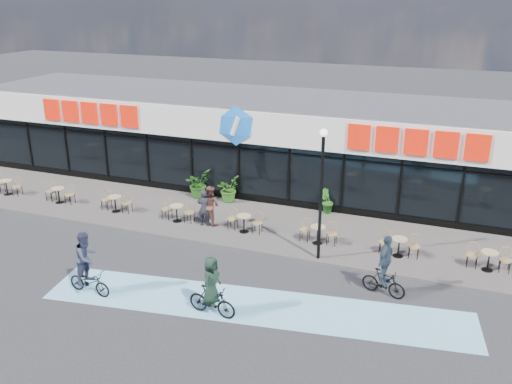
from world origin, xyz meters
TOP-DOWN VIEW (x-y plane):
  - ground at (0.00, 0.00)m, footprint 120.00×120.00m
  - sidewalk at (0.00, 4.50)m, footprint 44.00×5.00m
  - bike_lane at (4.00, -1.50)m, footprint 14.17×4.13m
  - building at (-0.00, 9.93)m, footprint 30.60×6.57m
  - lamp_post at (5.15, 2.30)m, footprint 0.28×0.28m
  - bistro_set_0 at (-11.02, 3.62)m, footprint 1.54×0.62m
  - bistro_set_1 at (-7.86, 3.62)m, footprint 1.54×0.62m
  - bistro_set_2 at (-4.69, 3.62)m, footprint 1.54×0.62m
  - bistro_set_3 at (-1.53, 3.62)m, footprint 1.54×0.62m
  - bistro_set_4 at (1.64, 3.62)m, footprint 1.54×0.62m
  - bistro_set_5 at (4.80, 3.62)m, footprint 1.54×0.62m
  - bistro_set_6 at (7.97, 3.62)m, footprint 1.54×0.62m
  - bistro_set_7 at (11.13, 3.62)m, footprint 1.54×0.62m
  - potted_plant_left at (-0.38, 6.56)m, footprint 1.04×1.18m
  - potted_plant_mid at (-1.99, 6.56)m, footprint 1.12×1.27m
  - potted_plant_right at (4.37, 6.75)m, footprint 0.75×0.67m
  - patron_left at (-0.20, 3.54)m, footprint 0.66×0.49m
  - patron_right at (-0.02, 3.80)m, footprint 1.02×0.90m
  - cyclist_a at (2.94, -2.45)m, footprint 1.70×0.81m
  - cyclist_b at (7.81, 0.66)m, footprint 1.59×1.08m
  - cyclist_c at (-1.46, -2.72)m, footprint 1.69×0.94m

SIDE VIEW (x-z plane):
  - ground at x=0.00m, z-range 0.00..0.00m
  - bike_lane at x=4.00m, z-range 0.00..0.01m
  - sidewalk at x=0.00m, z-range 0.00..0.10m
  - bistro_set_0 at x=-11.02m, z-range 0.11..1.01m
  - bistro_set_1 at x=-7.86m, z-range 0.11..1.01m
  - bistro_set_2 at x=-4.69m, z-range 0.11..1.01m
  - bistro_set_3 at x=-1.53m, z-range 0.11..1.01m
  - bistro_set_4 at x=1.64m, z-range 0.11..1.01m
  - bistro_set_5 at x=4.80m, z-range 0.11..1.01m
  - bistro_set_6 at x=7.97m, z-range 0.11..1.01m
  - bistro_set_7 at x=11.13m, z-range 0.11..1.01m
  - potted_plant_right at x=4.37m, z-range 0.10..1.24m
  - potted_plant_left at x=-0.38m, z-range 0.10..1.35m
  - potted_plant_mid at x=-1.99m, z-range 0.10..1.48m
  - cyclist_a at x=2.94m, z-range -0.19..1.83m
  - patron_left at x=-0.20m, z-range 0.10..1.73m
  - cyclist_b at x=7.81m, z-range -0.16..2.01m
  - cyclist_c at x=-1.46m, z-range -0.17..2.10m
  - patron_right at x=-0.02m, z-range 0.10..1.85m
  - building at x=0.00m, z-range -0.04..4.71m
  - lamp_post at x=5.15m, z-range 0.58..5.60m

